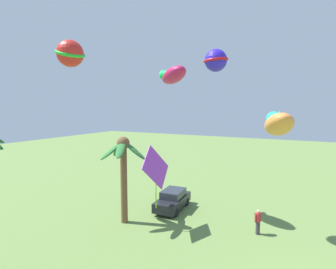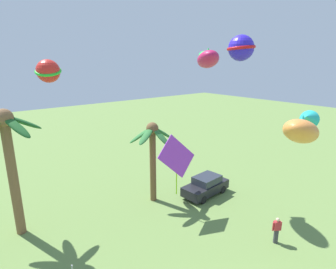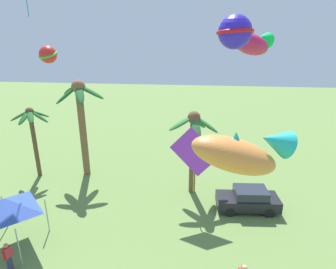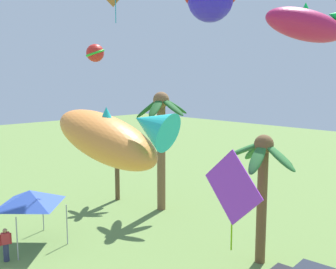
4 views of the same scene
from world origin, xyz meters
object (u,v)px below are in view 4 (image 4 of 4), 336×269
object	(u,v)px
spectator_0	(6,244)
kite_fish_2	(113,136)
palm_tree_1	(117,139)
palm_tree_2	(263,171)
kite_fish_1	(310,23)
palm_tree_0	(161,126)
kite_diamond_5	(233,188)
kite_ball_0	(95,53)
festival_tent	(30,198)

from	to	relation	value
spectator_0	kite_fish_2	distance (m)	11.85
palm_tree_1	palm_tree_2	distance (m)	12.30
kite_fish_1	palm_tree_0	bearing A→B (deg)	160.66
kite_fish_1	kite_fish_2	bearing A→B (deg)	-100.06
kite_diamond_5	palm_tree_1	bearing A→B (deg)	164.26
spectator_0	kite_fish_1	bearing A→B (deg)	28.68
kite_ball_0	kite_diamond_5	xyz separation A→B (m)	(7.75, 1.22, -5.68)
palm_tree_0	palm_tree_1	distance (m)	3.90
palm_tree_0	kite_fish_1	size ratio (longest dim) A/B	2.37
festival_tent	kite_diamond_5	xyz separation A→B (m)	(9.47, 4.22, 1.58)
palm_tree_1	palm_tree_2	bearing A→B (deg)	-4.91
palm_tree_2	kite_fish_1	distance (m)	7.03
palm_tree_0	palm_tree_2	world-z (taller)	palm_tree_0
palm_tree_0	palm_tree_1	bearing A→B (deg)	-167.50
palm_tree_2	festival_tent	distance (m)	11.60
spectator_0	kite_fish_2	world-z (taller)	kite_fish_2
palm_tree_0	kite_diamond_5	xyz separation A→B (m)	(8.77, -4.31, -1.40)
palm_tree_1	spectator_0	world-z (taller)	palm_tree_1
kite_ball_0	kite_diamond_5	world-z (taller)	kite_ball_0
kite_fish_1	festival_tent	bearing A→B (deg)	-160.13
palm_tree_1	kite_ball_0	xyz separation A→B (m)	(4.66, -4.72, 5.42)
spectator_0	kite_ball_0	xyz separation A→B (m)	(0.70, 4.73, 8.91)
palm_tree_2	spectator_0	xyz separation A→B (m)	(-8.30, -8.40, -3.51)
palm_tree_0	kite_diamond_5	bearing A→B (deg)	-26.15
palm_tree_2	festival_tent	size ratio (longest dim) A/B	2.09
kite_fish_1	kite_diamond_5	size ratio (longest dim) A/B	0.77
palm_tree_2	kite_diamond_5	distance (m)	2.46
kite_ball_0	kite_fish_1	size ratio (longest dim) A/B	0.40
palm_tree_0	festival_tent	bearing A→B (deg)	-94.68
palm_tree_1	kite_fish_1	xyz separation A→B (m)	(15.26, -3.27, 5.98)
palm_tree_2	kite_fish_1	xyz separation A→B (m)	(3.01, -2.22, 5.96)
festival_tent	kite_diamond_5	bearing A→B (deg)	24.03
kite_diamond_5	kite_fish_2	bearing A→B (deg)	-77.51
spectator_0	kite_ball_0	distance (m)	10.11
palm_tree_1	festival_tent	size ratio (longest dim) A/B	1.98
kite_ball_0	kite_fish_1	world-z (taller)	kite_fish_1
kite_ball_0	kite_fish_1	xyz separation A→B (m)	(10.60, 1.45, 0.55)
palm_tree_0	palm_tree_2	size ratio (longest dim) A/B	1.28
palm_tree_0	spectator_0	world-z (taller)	palm_tree_0
palm_tree_2	palm_tree_1	bearing A→B (deg)	175.09
spectator_0	kite_fish_2	bearing A→B (deg)	-6.15
festival_tent	kite_ball_0	world-z (taller)	kite_ball_0
palm_tree_1	kite_ball_0	bearing A→B (deg)	-45.37
palm_tree_0	kite_ball_0	bearing A→B (deg)	-79.58
kite_ball_0	kite_fish_2	distance (m)	11.29
kite_fish_1	kite_fish_2	size ratio (longest dim) A/B	0.88
kite_ball_0	spectator_0	bearing A→B (deg)	-98.43
kite_diamond_5	spectator_0	bearing A→B (deg)	-144.86
palm_tree_1	kite_diamond_5	xyz separation A→B (m)	(12.41, -3.50, -0.26)
palm_tree_1	kite_fish_1	world-z (taller)	kite_fish_1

